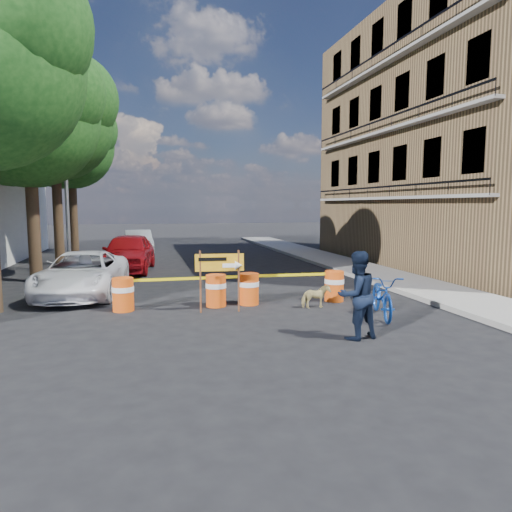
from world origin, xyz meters
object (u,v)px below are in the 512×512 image
barrel_mid_left (216,290)px  sedan_red (128,252)px  barrel_far_right (334,285)px  barrel_far_left (123,294)px  sedan_silver (138,242)px  barrel_mid_right (249,288)px  dog (316,297)px  bicycle (383,276)px  detour_sign (225,267)px  pedestrian (357,295)px  suv_white (82,274)px

barrel_mid_left → sedan_red: (-2.60, 7.72, 0.34)m
barrel_mid_left → barrel_far_right: bearing=-2.0°
barrel_far_left → sedan_silver: sedan_silver is taller
barrel_mid_right → barrel_far_left: bearing=179.7°
dog → barrel_mid_right: bearing=57.7°
bicycle → sedan_red: (-6.51, 9.95, -0.23)m
barrel_far_left → detour_sign: size_ratio=0.54×
bicycle → barrel_mid_left: bearing=167.3°
detour_sign → bicycle: bicycle is taller
pedestrian → bicycle: (1.49, 1.58, 0.11)m
barrel_far_left → suv_white: suv_white is taller
barrel_far_right → barrel_far_left: bearing=178.4°
sedan_red → sedan_silver: 7.20m
barrel_far_left → barrel_mid_left: (2.51, -0.04, 0.00)m
sedan_silver → bicycle: bearing=-74.6°
sedan_silver → suv_white: bearing=-101.7°
suv_white → sedan_silver: size_ratio=1.17×
barrel_mid_left → sedan_silver: (-2.26, 14.91, 0.22)m
barrel_mid_right → pedestrian: pedestrian is taller
detour_sign → dog: size_ratio=2.13×
barrel_far_right → sedan_silver: sedan_silver is taller
pedestrian → suv_white: size_ratio=0.38×
barrel_far_right → sedan_silver: size_ratio=0.21×
barrel_far_right → bicycle: 2.22m
detour_sign → dog: bearing=1.2°
barrel_far_left → barrel_mid_right: bearing=-0.3°
pedestrian → bicycle: bicycle is taller
detour_sign → sedan_red: bearing=112.8°
barrel_mid_left → pedestrian: 4.54m
barrel_far_right → detour_sign: bearing=-169.7°
barrel_far_left → barrel_mid_left: size_ratio=1.00×
dog → suv_white: 7.37m
barrel_far_left → barrel_mid_right: (3.47, -0.02, 0.00)m
sedan_silver → barrel_mid_right: bearing=-82.2°
barrel_mid_right → detour_sign: (-0.82, -0.77, 0.73)m
sedan_red → sedan_silver: (0.33, 7.19, -0.12)m
detour_sign → pedestrian: 3.83m
sedan_silver → detour_sign: bearing=-85.6°
pedestrian → dog: (0.22, 2.91, -0.61)m
sedan_silver → sedan_red: bearing=-97.0°
barrel_far_right → detour_sign: detour_sign is taller
detour_sign → pedestrian: bearing=-48.6°
barrel_far_right → detour_sign: (-3.37, -0.62, 0.73)m
barrel_far_right → sedan_silver: 16.11m
dog → sedan_red: (-5.23, 8.62, 0.49)m
barrel_mid_right → detour_sign: bearing=-136.8°
barrel_far_right → dog: (-0.88, -0.78, -0.14)m
pedestrian → sedan_red: bearing=-79.1°
pedestrian → barrel_far_left: bearing=-50.6°
barrel_far_left → dog: (5.14, -0.94, -0.14)m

